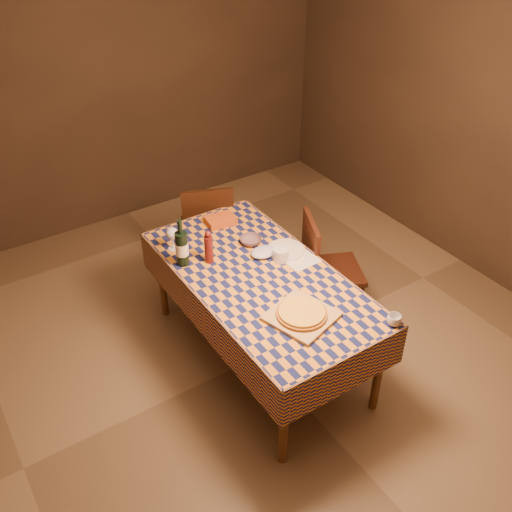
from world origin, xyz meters
name	(u,v)px	position (x,y,z in m)	size (l,w,h in m)	color
room	(260,201)	(0.00, 0.00, 1.35)	(5.00, 5.10, 2.70)	brown
dining_table	(260,284)	(0.00, 0.00, 0.69)	(0.94, 1.84, 0.77)	brown
cutting_board	(301,316)	(-0.03, -0.50, 0.78)	(0.37, 0.37, 0.02)	tan
pizza	(302,313)	(-0.03, -0.50, 0.81)	(0.37, 0.37, 0.03)	brown
pepper_mill	(209,248)	(-0.21, 0.33, 0.89)	(0.08, 0.08, 0.25)	#501213
bowl	(251,241)	(0.15, 0.36, 0.79)	(0.16, 0.16, 0.05)	#624A52
wine_glass	(172,234)	(-0.35, 0.61, 0.90)	(0.09, 0.09, 0.18)	silver
wine_bottle	(182,248)	(-0.37, 0.40, 0.90)	(0.12, 0.12, 0.36)	black
deli_tub	(281,255)	(0.22, 0.07, 0.82)	(0.11, 0.11, 0.09)	silver
takeout_container	(221,220)	(0.11, 0.71, 0.80)	(0.22, 0.16, 0.06)	#B04817
white_plate	(286,250)	(0.31, 0.14, 0.78)	(0.27, 0.27, 0.02)	silver
tumbler	(394,320)	(0.41, -0.86, 0.81)	(0.09, 0.09, 0.07)	silver
flour_patch	(302,261)	(0.34, -0.02, 0.77)	(0.22, 0.17, 0.00)	silver
flour_bag	(263,252)	(0.15, 0.18, 0.80)	(0.19, 0.14, 0.06)	#ACB7DD
chair_far	(208,226)	(0.19, 1.08, 0.52)	(0.55, 0.56, 0.93)	black
chair_right	(324,265)	(0.66, 0.11, 0.52)	(0.56, 0.56, 0.93)	black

